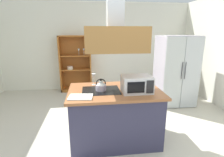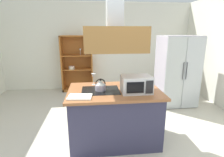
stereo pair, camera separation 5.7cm
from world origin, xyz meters
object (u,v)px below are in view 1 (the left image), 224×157
(kettle, at_px, (101,86))
(wine_glass_on_counter, at_px, (94,77))
(dish_cabinet, at_px, (76,67))
(microwave, at_px, (137,84))
(refrigerator, at_px, (175,71))
(cutting_board, at_px, (81,97))

(kettle, height_order, wine_glass_on_counter, wine_glass_on_counter)
(dish_cabinet, relative_size, kettle, 8.82)
(kettle, relative_size, microwave, 0.42)
(refrigerator, height_order, cutting_board, refrigerator)
(kettle, height_order, microwave, microwave)
(refrigerator, distance_m, kettle, 2.43)
(cutting_board, relative_size, wine_glass_on_counter, 1.65)
(dish_cabinet, bearing_deg, cutting_board, -84.76)
(kettle, relative_size, wine_glass_on_counter, 0.94)
(dish_cabinet, distance_m, cutting_board, 3.12)
(refrigerator, distance_m, wine_glass_on_counter, 2.36)
(refrigerator, xyz_separation_m, wine_glass_on_counter, (-2.08, -1.09, 0.19))
(refrigerator, relative_size, kettle, 8.94)
(kettle, distance_m, wine_glass_on_counter, 0.35)
(refrigerator, bearing_deg, microwave, -132.48)
(cutting_board, bearing_deg, refrigerator, 36.56)
(refrigerator, xyz_separation_m, microwave, (-1.42, -1.56, 0.17))
(refrigerator, bearing_deg, wine_glass_on_counter, -152.35)
(dish_cabinet, height_order, microwave, dish_cabinet)
(dish_cabinet, height_order, kettle, dish_cabinet)
(refrigerator, height_order, dish_cabinet, refrigerator)
(wine_glass_on_counter, bearing_deg, dish_cabinet, 101.08)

